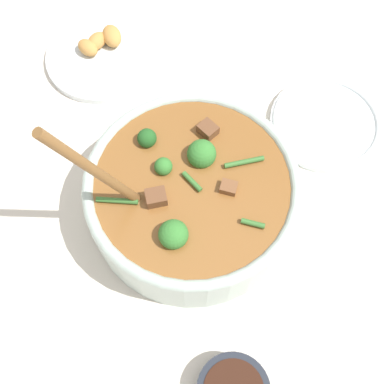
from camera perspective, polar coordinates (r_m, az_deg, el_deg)
name	(u,v)px	position (r m, az deg, el deg)	size (l,w,h in m)	color
ground_plane	(192,209)	(0.72, 0.00, -2.07)	(4.00, 4.00, 0.00)	silver
stew_bowl	(192,194)	(0.67, -0.04, -0.21)	(0.30, 0.30, 0.29)	#B2C6BC
empty_plate	(326,123)	(0.82, 15.59, 7.93)	(0.18, 0.18, 0.02)	white
food_plate	(102,54)	(0.89, -10.60, 15.80)	(0.20, 0.20, 0.04)	white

